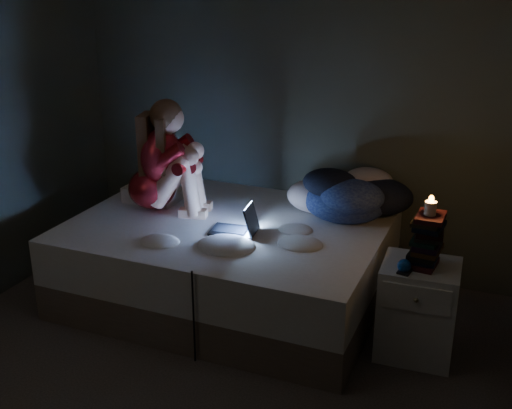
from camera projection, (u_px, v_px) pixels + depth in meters
The scene contains 12 objects.
floor at pixel (182, 389), 3.72m from camera, with size 3.60×3.80×0.02m, color #2F2826.
wall_back at pixel (296, 104), 4.91m from camera, with size 3.60×0.02×2.60m, color #3E413C.
bed at pixel (229, 260), 4.64m from camera, with size 2.16×1.62×0.59m, color silver, non-canonical shape.
pillow at pixel (153, 193), 4.95m from camera, with size 0.40×0.29×0.12m, color silver.
woman at pixel (151, 156), 4.61m from camera, with size 0.52×0.34×0.84m, color maroon, non-canonical shape.
laptop at pixel (233, 217), 4.33m from camera, with size 0.31×0.22×0.22m, color black, non-canonical shape.
clothes_pile at pixel (345, 192), 4.56m from camera, with size 0.64×0.51×0.38m, color #0E1448, non-canonical shape.
nightstand at pixel (417, 310), 3.95m from camera, with size 0.46×0.41×0.61m, color silver.
book_stack at pixel (427, 242), 3.79m from camera, with size 0.19×0.25×0.31m, color black, non-canonical shape.
candle at pixel (430, 211), 3.72m from camera, with size 0.07×0.07×0.08m, color beige.
phone at pixel (405, 269), 3.78m from camera, with size 0.07×0.14×0.01m, color black.
blue_orb at pixel (403, 265), 3.75m from camera, with size 0.08×0.08×0.08m, color navy.
Camera 1 is at (1.60, -2.70, 2.30)m, focal length 44.95 mm.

